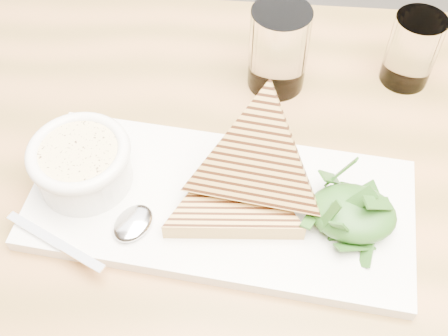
% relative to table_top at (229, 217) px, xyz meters
% --- Properties ---
extents(floor, '(6.00, 6.00, 0.00)m').
position_rel_table_top_xyz_m(floor, '(-0.01, 0.21, -0.71)').
color(floor, '#5C5651').
rests_on(floor, ground).
extents(table_top, '(1.25, 0.90, 0.04)m').
position_rel_table_top_xyz_m(table_top, '(0.00, 0.00, 0.00)').
color(table_top, '#996637').
rests_on(table_top, ground).
extents(table_leg_bl, '(0.06, 0.06, 0.69)m').
position_rel_table_top_xyz_m(table_leg_bl, '(-0.53, 0.34, -0.37)').
color(table_leg_bl, '#996637').
rests_on(table_leg_bl, ground).
extents(platter, '(0.43, 0.20, 0.02)m').
position_rel_table_top_xyz_m(platter, '(-0.01, -0.00, 0.03)').
color(platter, white).
rests_on(platter, table_top).
extents(soup_bowl, '(0.11, 0.11, 0.04)m').
position_rel_table_top_xyz_m(soup_bowl, '(-0.17, -0.00, 0.06)').
color(soup_bowl, white).
rests_on(soup_bowl, platter).
extents(soup, '(0.09, 0.09, 0.01)m').
position_rel_table_top_xyz_m(soup, '(-0.17, -0.00, 0.08)').
color(soup, '#E1C786').
rests_on(soup, soup_bowl).
extents(bowl_rim, '(0.11, 0.11, 0.01)m').
position_rel_table_top_xyz_m(bowl_rim, '(-0.17, -0.00, 0.09)').
color(bowl_rim, white).
rests_on(bowl_rim, soup_bowl).
extents(sandwich_flat, '(0.20, 0.20, 0.02)m').
position_rel_table_top_xyz_m(sandwich_flat, '(0.01, -0.01, 0.05)').
color(sandwich_flat, '#B88C47').
rests_on(sandwich_flat, platter).
extents(sandwich_lean, '(0.18, 0.19, 0.19)m').
position_rel_table_top_xyz_m(sandwich_lean, '(0.03, 0.02, 0.09)').
color(sandwich_lean, '#B88C47').
rests_on(sandwich_lean, sandwich_flat).
extents(salad_base, '(0.09, 0.07, 0.04)m').
position_rel_table_top_xyz_m(salad_base, '(0.13, -0.00, 0.05)').
color(salad_base, '#1C4714').
rests_on(salad_base, platter).
extents(arugula_pile, '(0.11, 0.10, 0.05)m').
position_rel_table_top_xyz_m(arugula_pile, '(0.13, -0.00, 0.06)').
color(arugula_pile, '#2A511C').
rests_on(arugula_pile, platter).
extents(spoon_bowl, '(0.05, 0.06, 0.01)m').
position_rel_table_top_xyz_m(spoon_bowl, '(-0.10, -0.05, 0.04)').
color(spoon_bowl, silver).
rests_on(spoon_bowl, platter).
extents(spoon_handle, '(0.12, 0.05, 0.00)m').
position_rel_table_top_xyz_m(spoon_handle, '(-0.17, -0.09, 0.04)').
color(spoon_handle, silver).
rests_on(spoon_handle, platter).
extents(glass_near, '(0.08, 0.08, 0.12)m').
position_rel_table_top_xyz_m(glass_near, '(0.02, 0.21, 0.08)').
color(glass_near, white).
rests_on(glass_near, table_top).
extents(glass_far, '(0.07, 0.07, 0.10)m').
position_rel_table_top_xyz_m(glass_far, '(0.19, 0.26, 0.07)').
color(glass_far, white).
rests_on(glass_far, table_top).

